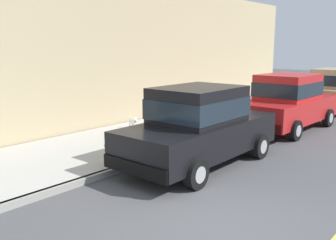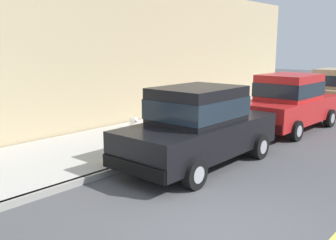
{
  "view_description": "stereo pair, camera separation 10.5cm",
  "coord_description": "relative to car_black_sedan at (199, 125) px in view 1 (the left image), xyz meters",
  "views": [
    {
      "loc": [
        3.07,
        -4.95,
        2.87
      ],
      "look_at": [
        -3.59,
        2.76,
        0.85
      ],
      "focal_mm": 40.15,
      "sensor_mm": 36.0,
      "label": 1
    },
    {
      "loc": [
        3.15,
        -4.88,
        2.87
      ],
      "look_at": [
        -3.59,
        2.76,
        0.85
      ],
      "focal_mm": 40.15,
      "sensor_mm": 36.0,
      "label": 2
    }
  ],
  "objects": [
    {
      "name": "fire_hydrant",
      "position": [
        -1.5,
        -1.56,
        -0.51
      ],
      "size": [
        0.34,
        0.24,
        0.72
      ],
      "color": "gold",
      "rests_on": "sidewalk"
    },
    {
      "name": "ground_plane",
      "position": [
        2.15,
        -2.26,
        -0.98
      ],
      "size": [
        80.0,
        80.0,
        0.0
      ],
      "primitive_type": "plane",
      "color": "#4C4C4F"
    },
    {
      "name": "car_black_sedan",
      "position": [
        0.0,
        0.0,
        0.0
      ],
      "size": [
        2.07,
        4.62,
        1.92
      ],
      "color": "black",
      "rests_on": "ground"
    },
    {
      "name": "car_red_sedan",
      "position": [
        -0.02,
        5.21,
        0.0
      ],
      "size": [
        2.12,
        4.64,
        1.92
      ],
      "color": "red",
      "rests_on": "ground"
    },
    {
      "name": "building_facade",
      "position": [
        -4.95,
        3.79,
        1.57
      ],
      "size": [
        0.5,
        20.0,
        5.1
      ],
      "primitive_type": "cube",
      "color": "tan",
      "rests_on": "ground"
    },
    {
      "name": "dog_white",
      "position": [
        -3.54,
        1.18,
        -0.55
      ],
      "size": [
        0.69,
        0.43,
        0.49
      ],
      "color": "white",
      "rests_on": "sidewalk"
    },
    {
      "name": "curb",
      "position": [
        -1.05,
        -2.26,
        -0.91
      ],
      "size": [
        0.16,
        64.0,
        0.14
      ],
      "primitive_type": "cube",
      "color": "gray",
      "rests_on": "ground"
    },
    {
      "name": "car_tan_hatchback",
      "position": [
        0.01,
        10.17,
        -0.01
      ],
      "size": [
        1.99,
        3.82,
        1.88
      ],
      "color": "tan",
      "rests_on": "ground"
    },
    {
      "name": "sidewalk",
      "position": [
        -2.85,
        -2.26,
        -0.91
      ],
      "size": [
        3.6,
        64.0,
        0.14
      ],
      "primitive_type": "cube",
      "color": "#B7B5AD",
      "rests_on": "ground"
    }
  ]
}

